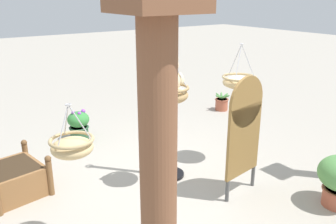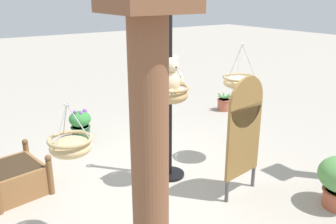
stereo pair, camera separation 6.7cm
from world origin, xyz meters
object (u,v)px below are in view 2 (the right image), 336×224
at_px(display_pole_central, 170,130).
at_px(hanging_basket_with_teddy, 171,94).
at_px(wooden_planter_box, 14,178).
at_px(potted_plant_small_succulent, 80,124).
at_px(hanging_basket_right_low, 71,146).
at_px(teddy_bear, 172,78).
at_px(hanging_basket_left_high, 240,82).
at_px(display_sign_board, 245,127).
at_px(potted_plant_bushy_green, 224,103).

distance_m(display_pole_central, hanging_basket_with_teddy, 0.68).
relative_size(wooden_planter_box, potted_plant_small_succulent, 1.60).
bearing_deg(hanging_basket_right_low, teddy_bear, -165.20).
bearing_deg(hanging_basket_with_teddy, potted_plant_small_succulent, -79.58).
xyz_separation_m(hanging_basket_right_low, wooden_planter_box, (0.35, -1.47, -0.92)).
distance_m(display_pole_central, hanging_basket_right_low, 1.85).
bearing_deg(potted_plant_small_succulent, teddy_bear, 100.32).
bearing_deg(teddy_bear, hanging_basket_right_low, 14.80).
bearing_deg(potted_plant_small_succulent, hanging_basket_with_teddy, 100.42).
relative_size(hanging_basket_left_high, potted_plant_small_succulent, 1.16).
bearing_deg(potted_plant_small_succulent, wooden_planter_box, 42.08).
height_order(hanging_basket_left_high, wooden_planter_box, hanging_basket_left_high).
bearing_deg(hanging_basket_right_low, hanging_basket_with_teddy, -164.38).
bearing_deg(potted_plant_small_succulent, display_sign_board, 109.68).
bearing_deg(potted_plant_bushy_green, potted_plant_small_succulent, -3.33).
xyz_separation_m(teddy_bear, hanging_basket_right_low, (1.52, 0.40, -0.43)).
height_order(hanging_basket_right_low, wooden_planter_box, hanging_basket_right_low).
bearing_deg(potted_plant_bushy_green, hanging_basket_left_high, 51.41).
distance_m(hanging_basket_with_teddy, wooden_planter_box, 2.43).
xyz_separation_m(wooden_planter_box, potted_plant_bushy_green, (-4.85, -1.11, -0.05)).
height_order(hanging_basket_with_teddy, display_sign_board, hanging_basket_with_teddy).
relative_size(potted_plant_small_succulent, display_sign_board, 0.36).
distance_m(teddy_bear, potted_plant_small_succulent, 2.73).
distance_m(hanging_basket_with_teddy, potted_plant_small_succulent, 2.61).
distance_m(hanging_basket_left_high, hanging_basket_right_low, 2.86).
bearing_deg(hanging_basket_with_teddy, hanging_basket_right_low, 15.62).
height_order(teddy_bear, display_sign_board, teddy_bear).
height_order(potted_plant_bushy_green, display_sign_board, display_sign_board).
distance_m(teddy_bear, potted_plant_bushy_green, 3.94).
bearing_deg(potted_plant_bushy_green, hanging_basket_with_teddy, 35.80).
relative_size(teddy_bear, potted_plant_small_succulent, 0.83).
height_order(hanging_basket_with_teddy, hanging_basket_right_low, hanging_basket_with_teddy).
height_order(wooden_planter_box, potted_plant_small_succulent, potted_plant_small_succulent).
relative_size(hanging_basket_with_teddy, hanging_basket_right_low, 1.07).
height_order(display_pole_central, display_sign_board, display_pole_central).
bearing_deg(display_pole_central, wooden_planter_box, -21.31).
height_order(wooden_planter_box, display_sign_board, display_sign_board).
relative_size(hanging_basket_with_teddy, teddy_bear, 1.22).
relative_size(display_pole_central, hanging_basket_right_low, 4.29).
relative_size(hanging_basket_right_low, potted_plant_bushy_green, 1.36).
relative_size(hanging_basket_with_teddy, display_sign_board, 0.36).
relative_size(display_pole_central, potted_plant_bushy_green, 5.83).
relative_size(hanging_basket_left_high, potted_plant_bushy_green, 1.66).
bearing_deg(hanging_basket_left_high, potted_plant_small_succulent, -53.30).
height_order(display_pole_central, hanging_basket_right_low, display_pole_central).
distance_m(hanging_basket_right_low, display_sign_board, 2.21).
bearing_deg(hanging_basket_right_low, wooden_planter_box, -76.41).
height_order(hanging_basket_with_teddy, wooden_planter_box, hanging_basket_with_teddy).
bearing_deg(display_sign_board, teddy_bear, -46.14).
bearing_deg(display_sign_board, hanging_basket_left_high, -130.08).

